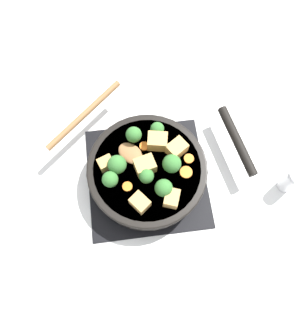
# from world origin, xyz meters

# --- Properties ---
(ground_plane) EXTENTS (2.40, 2.40, 0.00)m
(ground_plane) POSITION_xyz_m (0.00, 0.00, 0.00)
(ground_plane) COLOR white
(front_burner_grate) EXTENTS (0.31, 0.31, 0.03)m
(front_burner_grate) POSITION_xyz_m (0.00, 0.00, 0.01)
(front_burner_grate) COLOR black
(front_burner_grate) RESTS_ON ground_plane
(skillet_pan) EXTENTS (0.42, 0.30, 0.05)m
(skillet_pan) POSITION_xyz_m (0.00, 0.00, 0.06)
(skillet_pan) COLOR black
(skillet_pan) RESTS_ON front_burner_grate
(wooden_spoon) EXTENTS (0.25, 0.25, 0.02)m
(wooden_spoon) POSITION_xyz_m (-0.10, 0.11, 0.09)
(wooden_spoon) COLOR olive
(wooden_spoon) RESTS_ON skillet_pan
(tofu_cube_center_large) EXTENTS (0.05, 0.05, 0.04)m
(tofu_cube_center_large) POSITION_xyz_m (0.03, 0.06, 0.10)
(tofu_cube_center_large) COLOR tan
(tofu_cube_center_large) RESTS_ON skillet_pan
(tofu_cube_near_handle) EXTENTS (0.04, 0.05, 0.03)m
(tofu_cube_near_handle) POSITION_xyz_m (0.05, -0.09, 0.09)
(tofu_cube_near_handle) COLOR tan
(tofu_cube_near_handle) RESTS_ON skillet_pan
(tofu_cube_east_chunk) EXTENTS (0.05, 0.05, 0.03)m
(tofu_cube_east_chunk) POSITION_xyz_m (-0.03, -0.09, 0.09)
(tofu_cube_east_chunk) COLOR tan
(tofu_cube_east_chunk) RESTS_ON skillet_pan
(tofu_cube_west_chunk) EXTENTS (0.06, 0.05, 0.04)m
(tofu_cube_west_chunk) POSITION_xyz_m (-0.01, 0.00, 0.10)
(tofu_cube_west_chunk) COLOR tan
(tofu_cube_west_chunk) RESTS_ON skillet_pan
(tofu_cube_back_piece) EXTENTS (0.06, 0.06, 0.04)m
(tofu_cube_back_piece) POSITION_xyz_m (0.08, 0.03, 0.10)
(tofu_cube_back_piece) COLOR tan
(tofu_cube_back_piece) RESTS_ON skillet_pan
(tofu_cube_front_piece) EXTENTS (0.04, 0.04, 0.03)m
(tofu_cube_front_piece) POSITION_xyz_m (-0.10, 0.02, 0.09)
(tofu_cube_front_piece) COLOR tan
(tofu_cube_front_piece) RESTS_ON skillet_pan
(broccoli_floret_near_spoon) EXTENTS (0.04, 0.04, 0.05)m
(broccoli_floret_near_spoon) POSITION_xyz_m (0.03, -0.06, 0.10)
(broccoli_floret_near_spoon) COLOR #709956
(broccoli_floret_near_spoon) RESTS_ON skillet_pan
(broccoli_floret_center_top) EXTENTS (0.05, 0.05, 0.05)m
(broccoli_floret_center_top) POSITION_xyz_m (0.06, -0.01, 0.11)
(broccoli_floret_center_top) COLOR #709956
(broccoli_floret_center_top) RESTS_ON skillet_pan
(broccoli_floret_east_rim) EXTENTS (0.04, 0.04, 0.05)m
(broccoli_floret_east_rim) POSITION_xyz_m (-0.02, 0.08, 0.10)
(broccoli_floret_east_rim) COLOR #709956
(broccoli_floret_east_rim) RESTS_ON skillet_pan
(broccoli_floret_west_rim) EXTENTS (0.04, 0.04, 0.04)m
(broccoli_floret_west_rim) POSITION_xyz_m (-0.01, -0.03, 0.10)
(broccoli_floret_west_rim) COLOR #709956
(broccoli_floret_west_rim) RESTS_ON skillet_pan
(broccoli_floret_north_edge) EXTENTS (0.05, 0.05, 0.05)m
(broccoli_floret_north_edge) POSITION_xyz_m (-0.07, 0.01, 0.11)
(broccoli_floret_north_edge) COLOR #709956
(broccoli_floret_north_edge) RESTS_ON skillet_pan
(broccoli_floret_south_cluster) EXTENTS (0.04, 0.04, 0.05)m
(broccoli_floret_south_cluster) POSITION_xyz_m (-0.09, -0.03, 0.10)
(broccoli_floret_south_cluster) COLOR #709956
(broccoli_floret_south_cluster) RESTS_ON skillet_pan
(broccoli_floret_mid_floret) EXTENTS (0.03, 0.03, 0.04)m
(broccoli_floret_mid_floret) POSITION_xyz_m (0.04, 0.09, 0.10)
(broccoli_floret_mid_floret) COLOR #709956
(broccoli_floret_mid_floret) RESTS_ON skillet_pan
(carrot_slice_orange_thin) EXTENTS (0.02, 0.02, 0.01)m
(carrot_slice_orange_thin) POSITION_xyz_m (-0.05, -0.04, 0.08)
(carrot_slice_orange_thin) COLOR orange
(carrot_slice_orange_thin) RESTS_ON skillet_pan
(carrot_slice_near_center) EXTENTS (0.02, 0.02, 0.01)m
(carrot_slice_near_center) POSITION_xyz_m (0.00, 0.06, 0.08)
(carrot_slice_near_center) COLOR orange
(carrot_slice_near_center) RESTS_ON skillet_pan
(carrot_slice_edge_slice) EXTENTS (0.03, 0.03, 0.01)m
(carrot_slice_edge_slice) POSITION_xyz_m (0.09, -0.02, 0.08)
(carrot_slice_edge_slice) COLOR orange
(carrot_slice_edge_slice) RESTS_ON skillet_pan
(carrot_slice_under_broccoli) EXTENTS (0.02, 0.02, 0.01)m
(carrot_slice_under_broccoli) POSITION_xyz_m (0.11, 0.01, 0.08)
(carrot_slice_under_broccoli) COLOR orange
(carrot_slice_under_broccoli) RESTS_ON skillet_pan
(salt_shaker) EXTENTS (0.04, 0.04, 0.09)m
(salt_shaker) POSITION_xyz_m (0.36, -0.07, 0.04)
(salt_shaker) COLOR white
(salt_shaker) RESTS_ON ground_plane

